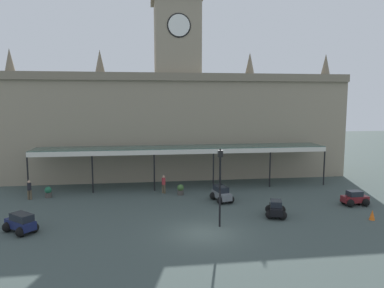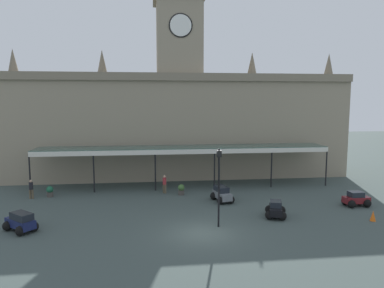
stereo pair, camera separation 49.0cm
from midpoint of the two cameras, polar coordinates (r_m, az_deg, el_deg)
name	(u,v)px [view 1 (the left image)]	position (r m, az deg, el deg)	size (l,w,h in m)	color
ground_plane	(204,233)	(23.62, 1.33, -14.04)	(140.00, 140.00, 0.00)	#3E4A47
station_building	(177,119)	(40.17, -2.73, 4.04)	(36.87, 6.72, 20.08)	gray
entrance_canopy	(183,148)	(34.88, -1.90, -0.72)	(28.39, 3.26, 3.96)	#38564C
car_black_sedan	(276,210)	(27.27, 12.74, -10.19)	(1.90, 2.22, 1.19)	black
car_maroon_sedan	(355,199)	(32.07, 24.15, -8.04)	(2.08, 1.56, 1.19)	maroon
car_navy_estate	(21,224)	(26.13, -26.18, -11.37)	(2.40, 2.34, 1.27)	#19214C
car_grey_estate	(222,195)	(30.50, 4.28, -8.07)	(1.84, 2.39, 1.27)	slate
pedestrian_beside_cars	(164,184)	(32.97, -4.98, -6.31)	(0.34, 0.34, 1.67)	brown
pedestrian_crossing_forecourt	(29,189)	(33.95, -24.93, -6.56)	(0.39, 0.34, 1.67)	brown
victorian_lamppost	(220,179)	(23.87, 3.92, -5.59)	(0.30, 0.30, 5.33)	black
traffic_cone	(372,215)	(28.82, 26.40, -10.11)	(0.40, 0.40, 0.73)	orange
planter_near_kerb	(180,190)	(32.42, -2.29, -7.28)	(0.60, 0.60, 0.96)	#47423D
planter_forecourt_centre	(48,192)	(34.09, -22.37, -7.10)	(0.60, 0.60, 0.96)	#47423D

